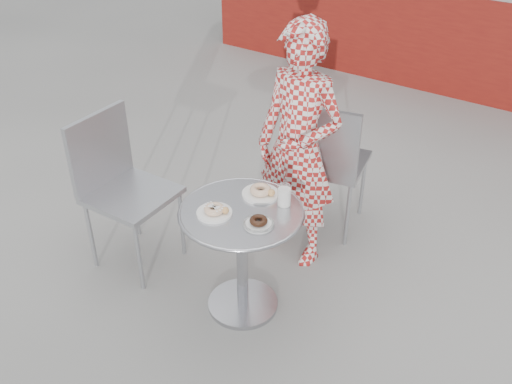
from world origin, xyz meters
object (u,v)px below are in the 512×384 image
Objects in this scene: plate_checker at (259,223)px; milk_cup at (284,196)px; seated_person at (299,149)px; bistro_table at (242,236)px; plate_near at (215,211)px; chair_left at (134,221)px; plate_far at (261,192)px; chair_far at (327,187)px.

milk_cup is (0.01, 0.22, 0.04)m from plate_checker.
bistro_table is at bearing -84.30° from seated_person.
chair_left is at bearing 175.09° from plate_near.
plate_far reaches higher than bistro_table.
bistro_table is 0.65m from seated_person.
chair_far reaches higher than plate_near.
chair_far is at bearing 85.65° from plate_near.
plate_far reaches higher than plate_near.
plate_checker is 0.23m from milk_cup.
chair_left reaches higher than plate_checker.
chair_left is at bearing 179.45° from plate_checker.
chair_far is at bearing 90.80° from plate_far.
plate_far is (0.01, -0.81, 0.40)m from chair_far.
chair_left reaches higher than plate_far.
plate_checker is at bearing -58.06° from plate_far.
seated_person is (-0.01, -0.39, 0.47)m from chair_far.
bistro_table is at bearing -90.01° from plate_far.
bistro_table is 0.26m from plate_far.
plate_near reaches higher than bistro_table.
milk_cup is at bearing 48.78° from bistro_table.
bistro_table is at bearing -131.22° from milk_cup.
bistro_table is at bearing -89.42° from chair_left.
chair_far is 1.16m from plate_near.
milk_cup is at bearing 48.15° from plate_near.
chair_left is 0.64× the size of seated_person.
seated_person reaches higher than bistro_table.
bistro_table is at bearing 160.84° from plate_checker.
plate_checker is (0.15, -1.04, 0.39)m from chair_far.
seated_person is at bearing 84.36° from plate_near.
chair_far is 0.63× the size of seated_person.
plate_far reaches higher than plate_checker.
plate_far is (0.80, 0.22, 0.39)m from chair_left.
plate_near is at bearing 73.87° from chair_far.
plate_near is (-0.09, -0.28, -0.00)m from plate_far.
plate_near is 1.56× the size of milk_cup.
milk_cup is (0.95, 0.21, 0.43)m from chair_left.
plate_checker is (0.14, -0.23, -0.01)m from plate_far.
plate_far is 0.30m from plate_near.
plate_far is at bearing 71.49° from plate_near.
plate_near reaches higher than plate_checker.
chair_far is 4.75× the size of plate_far.
plate_far is 0.27m from plate_checker.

